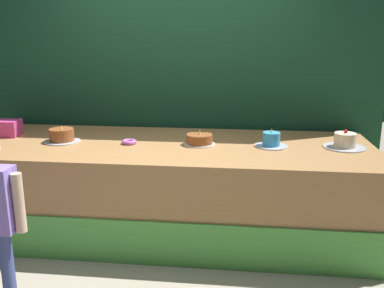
# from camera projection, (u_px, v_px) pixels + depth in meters

# --- Properties ---
(ground_plane) EXTENTS (12.00, 12.00, 0.00)m
(ground_plane) POSITION_uv_depth(u_px,v_px,m) (152.00, 264.00, 3.27)
(ground_plane) COLOR #ADA38E
(stage_platform) EXTENTS (3.61, 1.32, 0.81)m
(stage_platform) POSITION_uv_depth(u_px,v_px,m) (165.00, 187.00, 3.80)
(stage_platform) COLOR #B27F4C
(stage_platform) RESTS_ON ground_plane
(curtain_backdrop) EXTENTS (4.09, 0.08, 3.11)m
(curtain_backdrop) POSITION_uv_depth(u_px,v_px,m) (177.00, 53.00, 4.23)
(curtain_backdrop) COLOR #19472D
(curtain_backdrop) RESTS_ON ground_plane
(pink_box) EXTENTS (0.26, 0.21, 0.15)m
(pink_box) POSITION_uv_depth(u_px,v_px,m) (6.00, 128.00, 3.96)
(pink_box) COLOR #E94394
(pink_box) RESTS_ON stage_platform
(donut) EXTENTS (0.13, 0.13, 0.04)m
(donut) POSITION_uv_depth(u_px,v_px,m) (129.00, 142.00, 3.68)
(donut) COLOR #CC66D8
(donut) RESTS_ON stage_platform
(cake_far_left) EXTENTS (0.32, 0.32, 0.15)m
(cake_far_left) POSITION_uv_depth(u_px,v_px,m) (62.00, 136.00, 3.74)
(cake_far_left) COLOR silver
(cake_far_left) RESTS_ON stage_platform
(cake_center_left) EXTENTS (0.27, 0.27, 0.14)m
(cake_center_left) POSITION_uv_depth(u_px,v_px,m) (199.00, 140.00, 3.65)
(cake_center_left) COLOR silver
(cake_center_left) RESTS_ON stage_platform
(cake_center_right) EXTENTS (0.29, 0.29, 0.16)m
(cake_center_right) POSITION_uv_depth(u_px,v_px,m) (271.00, 141.00, 3.58)
(cake_center_right) COLOR silver
(cake_center_right) RESTS_ON stage_platform
(cake_far_right) EXTENTS (0.35, 0.35, 0.16)m
(cake_far_right) POSITION_uv_depth(u_px,v_px,m) (345.00, 142.00, 3.54)
(cake_far_right) COLOR silver
(cake_far_right) RESTS_ON stage_platform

